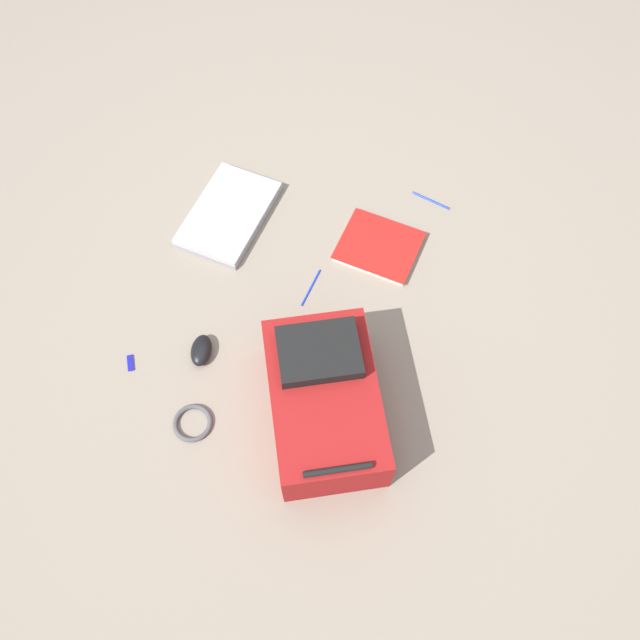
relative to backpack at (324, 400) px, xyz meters
name	(u,v)px	position (x,y,z in m)	size (l,w,h in m)	color
ground_plane	(311,308)	(0.10, -0.32, -0.09)	(3.55, 3.55, 0.00)	gray
backpack	(324,400)	(0.00, 0.00, 0.00)	(0.41, 0.52, 0.21)	maroon
laptop	(229,214)	(0.42, -0.62, -0.08)	(0.31, 0.40, 0.03)	#929296
book_blue	(379,247)	(-0.08, -0.58, -0.08)	(0.29, 0.27, 0.02)	silver
computer_mouse	(201,350)	(0.39, -0.12, -0.07)	(0.06, 0.10, 0.04)	black
cable_coil	(193,423)	(0.36, 0.10, -0.09)	(0.11, 0.11, 0.01)	#4C4C51
pen_black	(431,200)	(-0.23, -0.80, -0.09)	(0.01, 0.01, 0.14)	#1933B2
pen_blue	(311,287)	(0.11, -0.40, -0.09)	(0.01, 0.01, 0.14)	#1933B2
usb_stick	(130,363)	(0.59, -0.05, -0.09)	(0.02, 0.05, 0.01)	#191999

